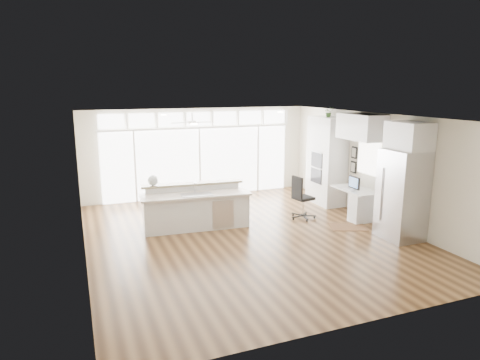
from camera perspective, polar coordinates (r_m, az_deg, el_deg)
name	(u,v)px	position (r m, az deg, el deg)	size (l,w,h in m)	color
floor	(248,236)	(9.84, 1.11, -7.52)	(7.00, 8.00, 0.02)	#3F2713
ceiling	(249,117)	(9.27, 1.18, 8.43)	(7.00, 8.00, 0.02)	white
wall_back	(199,153)	(13.19, -5.53, 3.66)	(7.00, 0.04, 2.70)	beige
wall_front	(361,236)	(6.10, 15.78, -7.14)	(7.00, 0.04, 2.70)	beige
wall_left	(81,192)	(8.77, -20.49, -1.52)	(0.04, 8.00, 2.70)	beige
wall_right	(377,167)	(11.25, 17.85, 1.60)	(0.04, 8.00, 2.70)	beige
glass_wall	(199,163)	(13.18, -5.43, 2.33)	(5.80, 0.06, 2.08)	white
transom_row	(199,119)	(13.01, -5.55, 8.10)	(5.90, 0.06, 0.40)	white
desk_window	(369,158)	(11.43, 16.82, 2.85)	(0.04, 0.85, 0.85)	white
ceiling_fan	(192,119)	(11.78, -6.39, 8.13)	(1.16, 1.16, 0.32)	silver
recessed_lights	(245,117)	(9.46, 0.71, 8.39)	(3.40, 3.00, 0.02)	white
oven_cabinet	(327,161)	(12.51, 11.47, 2.53)	(0.64, 1.20, 2.50)	silver
desk_nook	(356,203)	(11.47, 15.15, -3.01)	(0.72, 1.30, 0.76)	silver
upper_cabinets	(361,127)	(11.15, 15.89, 6.83)	(0.64, 1.30, 0.64)	silver
refrigerator	(402,195)	(10.08, 20.80, -1.86)	(0.76, 0.90, 2.00)	#B4B4B9
fridge_cabinet	(409,136)	(9.90, 21.64, 5.49)	(0.64, 0.90, 0.60)	silver
framed_photos	(354,160)	(11.94, 14.95, 2.62)	(0.06, 0.22, 0.80)	black
kitchen_island	(196,207)	(10.27, -5.87, -3.65)	(2.59, 0.98, 1.03)	silver
rug	(348,227)	(10.75, 14.19, -6.07)	(0.85, 0.61, 0.01)	#3C2213
office_chair	(303,197)	(11.06, 8.44, -2.32)	(0.58, 0.53, 1.11)	black
fishbowl	(153,180)	(10.37, -11.54, -0.04)	(0.25, 0.25, 0.25)	silver
monitor	(354,182)	(11.29, 14.98, -0.32)	(0.07, 0.43, 0.36)	black
keyboard	(348,189)	(11.23, 14.24, -1.23)	(0.13, 0.34, 0.02)	silver
potted_plant	(329,113)	(12.36, 11.74, 8.74)	(0.25, 0.27, 0.21)	#335725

